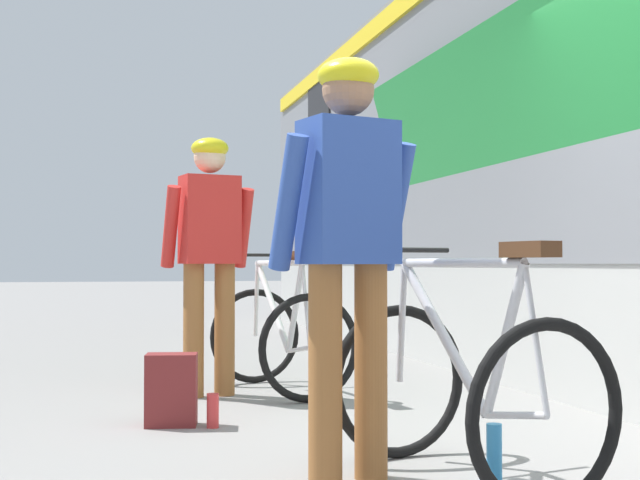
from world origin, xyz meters
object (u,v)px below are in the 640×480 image
object	(u,v)px
bicycle_far_silver	(465,385)
water_bottle_by_the_backpack	(213,411)
water_bottle_near_the_bikes	(494,453)
cyclist_near_in_red	(209,241)
backpack_on_platform	(171,390)
cyclist_far_in_blue	(348,227)
bicycle_near_white	(281,335)

from	to	relation	value
bicycle_far_silver	water_bottle_by_the_backpack	distance (m)	1.72
bicycle_far_silver	water_bottle_near_the_bikes	size ratio (longest dim) A/B	4.99
cyclist_near_in_red	backpack_on_platform	size ratio (longest dim) A/B	4.40
bicycle_far_silver	water_bottle_near_the_bikes	distance (m)	0.31
cyclist_far_in_blue	bicycle_far_silver	bearing A→B (deg)	-18.39
bicycle_near_white	water_bottle_near_the_bikes	bearing A→B (deg)	-82.89
cyclist_near_in_red	bicycle_far_silver	bearing A→B (deg)	-74.68
water_bottle_by_the_backpack	cyclist_far_in_blue	bearing A→B (deg)	-73.66
cyclist_far_in_blue	backpack_on_platform	size ratio (longest dim) A/B	4.40
bicycle_near_white	backpack_on_platform	size ratio (longest dim) A/B	2.94
bicycle_near_white	backpack_on_platform	xyz separation A→B (m)	(-0.85, -1.08, -0.20)
bicycle_near_white	water_bottle_near_the_bikes	world-z (taller)	bicycle_near_white
cyclist_near_in_red	cyclist_far_in_blue	world-z (taller)	same
bicycle_far_silver	water_bottle_near_the_bikes	xyz separation A→B (m)	(0.13, -0.01, -0.28)
water_bottle_by_the_backpack	bicycle_far_silver	bearing A→B (deg)	-60.15
cyclist_near_in_red	water_bottle_near_the_bikes	world-z (taller)	cyclist_near_in_red
bicycle_far_silver	cyclist_near_in_red	bearing A→B (deg)	105.32
water_bottle_near_the_bikes	water_bottle_by_the_backpack	size ratio (longest dim) A/B	1.27
water_bottle_near_the_bikes	cyclist_near_in_red	bearing A→B (deg)	107.83
bicycle_far_silver	water_bottle_by_the_backpack	size ratio (longest dim) A/B	6.35
cyclist_far_in_blue	bicycle_near_white	world-z (taller)	cyclist_far_in_blue
bicycle_near_white	water_bottle_near_the_bikes	size ratio (longest dim) A/B	4.93
bicycle_near_white	backpack_on_platform	world-z (taller)	bicycle_near_white
water_bottle_near_the_bikes	bicycle_far_silver	bearing A→B (deg)	176.43
cyclist_near_in_red	water_bottle_near_the_bikes	distance (m)	2.91
backpack_on_platform	water_bottle_by_the_backpack	world-z (taller)	backpack_on_platform
cyclist_near_in_red	bicycle_near_white	size ratio (longest dim) A/B	1.50
cyclist_near_in_red	cyclist_far_in_blue	size ratio (longest dim) A/B	1.00
cyclist_far_in_blue	water_bottle_near_the_bikes	xyz separation A→B (m)	(0.58, -0.16, -0.93)
cyclist_far_in_blue	water_bottle_near_the_bikes	distance (m)	1.11
water_bottle_by_the_backpack	water_bottle_near_the_bikes	bearing A→B (deg)	-56.70
cyclist_near_in_red	backpack_on_platform	xyz separation A→B (m)	(-0.34, -1.03, -0.85)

